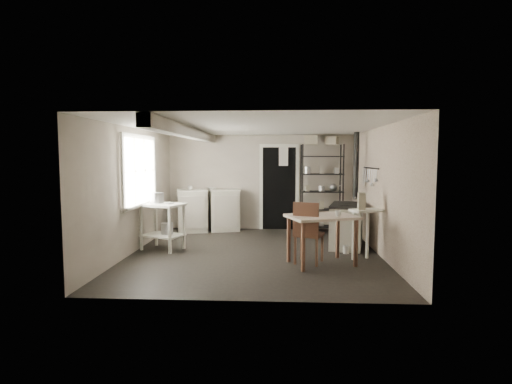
{
  "coord_description": "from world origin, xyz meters",
  "views": [
    {
      "loc": [
        0.4,
        -7.23,
        1.75
      ],
      "look_at": [
        0.0,
        0.3,
        1.1
      ],
      "focal_mm": 28.0,
      "sensor_mm": 36.0,
      "label": 1
    }
  ],
  "objects_px": {
    "stockpot": "(157,200)",
    "work_table": "(321,241)",
    "shelf_rack": "(322,192)",
    "stove": "(347,224)",
    "chair": "(309,234)",
    "base_cabinets": "(208,212)",
    "flour_sack": "(310,223)",
    "prep_table": "(163,229)"
  },
  "relations": [
    {
      "from": "base_cabinets",
      "to": "chair",
      "type": "height_order",
      "value": "chair"
    },
    {
      "from": "shelf_rack",
      "to": "flour_sack",
      "type": "distance_m",
      "value": 0.78
    },
    {
      "from": "shelf_rack",
      "to": "chair",
      "type": "xyz_separation_m",
      "value": [
        -0.51,
        -2.82,
        -0.46
      ]
    },
    {
      "from": "stove",
      "to": "work_table",
      "type": "xyz_separation_m",
      "value": [
        -0.64,
        -1.35,
        -0.06
      ]
    },
    {
      "from": "flour_sack",
      "to": "stove",
      "type": "bearing_deg",
      "value": -66.27
    },
    {
      "from": "flour_sack",
      "to": "prep_table",
      "type": "bearing_deg",
      "value": -148.66
    },
    {
      "from": "prep_table",
      "to": "work_table",
      "type": "xyz_separation_m",
      "value": [
        2.91,
        -0.92,
        -0.02
      ]
    },
    {
      "from": "chair",
      "to": "flour_sack",
      "type": "relative_size",
      "value": 2.34
    },
    {
      "from": "work_table",
      "to": "flour_sack",
      "type": "bearing_deg",
      "value": 89.18
    },
    {
      "from": "stove",
      "to": "chair",
      "type": "relative_size",
      "value": 1.04
    },
    {
      "from": "stove",
      "to": "flour_sack",
      "type": "xyz_separation_m",
      "value": [
        -0.6,
        1.36,
        -0.2
      ]
    },
    {
      "from": "shelf_rack",
      "to": "stove",
      "type": "bearing_deg",
      "value": -80.87
    },
    {
      "from": "stockpot",
      "to": "work_table",
      "type": "height_order",
      "value": "stockpot"
    },
    {
      "from": "base_cabinets",
      "to": "stove",
      "type": "xyz_separation_m",
      "value": [
        3.01,
        -1.57,
        -0.02
      ]
    },
    {
      "from": "work_table",
      "to": "chair",
      "type": "height_order",
      "value": "chair"
    },
    {
      "from": "flour_sack",
      "to": "base_cabinets",
      "type": "bearing_deg",
      "value": 175.05
    },
    {
      "from": "work_table",
      "to": "base_cabinets",
      "type": "bearing_deg",
      "value": 129.11
    },
    {
      "from": "work_table",
      "to": "flour_sack",
      "type": "height_order",
      "value": "work_table"
    },
    {
      "from": "stove",
      "to": "work_table",
      "type": "relative_size",
      "value": 1.01
    },
    {
      "from": "work_table",
      "to": "chair",
      "type": "xyz_separation_m",
      "value": [
        -0.2,
        0.08,
        0.11
      ]
    },
    {
      "from": "work_table",
      "to": "chair",
      "type": "relative_size",
      "value": 1.03
    },
    {
      "from": "work_table",
      "to": "chair",
      "type": "distance_m",
      "value": 0.24
    },
    {
      "from": "prep_table",
      "to": "stove",
      "type": "height_order",
      "value": "stove"
    },
    {
      "from": "prep_table",
      "to": "shelf_rack",
      "type": "distance_m",
      "value": 3.82
    },
    {
      "from": "stockpot",
      "to": "stove",
      "type": "height_order",
      "value": "stockpot"
    },
    {
      "from": "base_cabinets",
      "to": "shelf_rack",
      "type": "xyz_separation_m",
      "value": [
        2.69,
        -0.02,
        0.49
      ]
    },
    {
      "from": "prep_table",
      "to": "shelf_rack",
      "type": "relative_size",
      "value": 0.43
    },
    {
      "from": "prep_table",
      "to": "stockpot",
      "type": "distance_m",
      "value": 0.56
    },
    {
      "from": "stove",
      "to": "flour_sack",
      "type": "distance_m",
      "value": 1.5
    },
    {
      "from": "prep_table",
      "to": "stove",
      "type": "relative_size",
      "value": 0.82
    },
    {
      "from": "chair",
      "to": "stove",
      "type": "bearing_deg",
      "value": 76.8
    },
    {
      "from": "shelf_rack",
      "to": "chair",
      "type": "distance_m",
      "value": 2.9
    },
    {
      "from": "chair",
      "to": "shelf_rack",
      "type": "bearing_deg",
      "value": 99.95
    },
    {
      "from": "flour_sack",
      "to": "work_table",
      "type": "bearing_deg",
      "value": -90.82
    },
    {
      "from": "stockpot",
      "to": "flour_sack",
      "type": "distance_m",
      "value": 3.59
    },
    {
      "from": "stove",
      "to": "chair",
      "type": "height_order",
      "value": "chair"
    },
    {
      "from": "base_cabinets",
      "to": "stove",
      "type": "bearing_deg",
      "value": -42.4
    },
    {
      "from": "work_table",
      "to": "chair",
      "type": "bearing_deg",
      "value": 157.57
    },
    {
      "from": "base_cabinets",
      "to": "chair",
      "type": "xyz_separation_m",
      "value": [
        2.18,
        -2.84,
        0.02
      ]
    },
    {
      "from": "base_cabinets",
      "to": "shelf_rack",
      "type": "relative_size",
      "value": 0.74
    },
    {
      "from": "prep_table",
      "to": "base_cabinets",
      "type": "distance_m",
      "value": 2.07
    },
    {
      "from": "shelf_rack",
      "to": "work_table",
      "type": "height_order",
      "value": "shelf_rack"
    }
  ]
}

